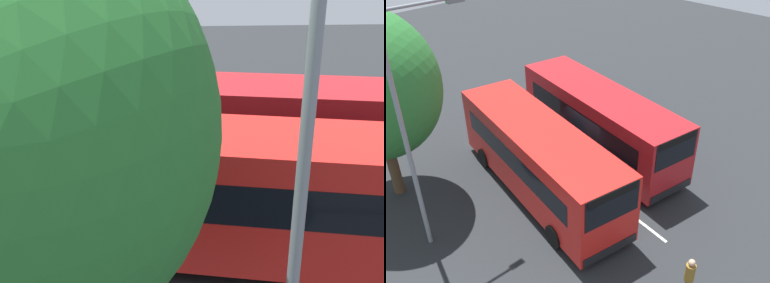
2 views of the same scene
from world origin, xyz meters
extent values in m
plane|color=#232628|center=(0.00, 0.00, 0.00)|extent=(62.47, 62.47, 0.00)
cube|color=red|center=(0.21, -2.11, 1.76)|extent=(10.05, 4.48, 2.88)
cube|color=black|center=(0.46, -0.90, 2.11)|extent=(8.02, 1.76, 0.92)
cube|color=black|center=(-0.05, -3.32, 2.11)|extent=(8.02, 1.76, 0.92)
cylinder|color=black|center=(-2.59, -0.29, 0.46)|extent=(0.95, 0.46, 0.91)
cylinder|color=black|center=(-3.09, -2.65, 0.46)|extent=(0.95, 0.46, 0.91)
cube|color=#AD191E|center=(-0.11, 2.09, 1.76)|extent=(10.05, 4.34, 2.88)
cube|color=black|center=(0.12, 3.30, 2.11)|extent=(8.05, 1.63, 0.92)
cube|color=black|center=(-0.35, 0.87, 2.11)|extent=(8.05, 1.63, 0.92)
cylinder|color=black|center=(3.18, 2.68, 0.46)|extent=(0.95, 0.45, 0.91)
cylinder|color=black|center=(2.72, 0.31, 0.46)|extent=(0.95, 0.45, 0.91)
cylinder|color=black|center=(-2.95, 3.86, 0.46)|extent=(0.95, 0.45, 0.91)
cylinder|color=black|center=(-3.40, 1.49, 0.46)|extent=(0.95, 0.45, 0.91)
cylinder|color=gray|center=(-0.53, -7.03, 4.34)|extent=(0.16, 0.16, 8.68)
cube|color=silver|center=(0.00, 0.00, 0.00)|extent=(11.90, 1.98, 0.01)
camera|label=1|loc=(-2.11, -12.11, 7.23)|focal=46.97mm
camera|label=2|loc=(11.60, -11.69, 11.76)|focal=40.20mm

